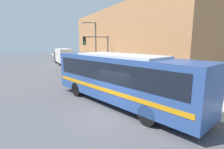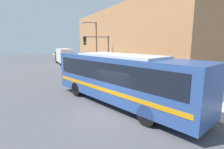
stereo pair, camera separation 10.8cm
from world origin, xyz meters
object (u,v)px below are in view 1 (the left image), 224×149
(city_bus, at_px, (119,76))
(fire_hydrant, at_px, (136,81))
(parking_meter, at_px, (119,70))
(street_lamp, at_px, (94,42))
(delivery_truck, at_px, (63,56))
(traffic_light_pole, at_px, (99,48))

(city_bus, bearing_deg, fire_hydrant, 27.06)
(parking_meter, bearing_deg, city_bus, -119.13)
(city_bus, bearing_deg, street_lamp, 59.80)
(delivery_truck, xyz_separation_m, parking_meter, (2.53, -17.00, -0.52))
(traffic_light_pole, relative_size, parking_meter, 3.39)
(city_bus, distance_m, fire_hydrant, 5.33)
(parking_meter, bearing_deg, street_lamp, 90.26)
(city_bus, bearing_deg, delivery_truck, 71.72)
(city_bus, xyz_separation_m, traffic_light_pole, (2.76, 9.87, 1.47))
(delivery_truck, bearing_deg, city_bus, -93.06)
(traffic_light_pole, bearing_deg, street_lamp, 76.54)
(parking_meter, xyz_separation_m, street_lamp, (-0.03, 7.26, 3.07))
(fire_hydrant, bearing_deg, delivery_truck, 97.07)
(traffic_light_pole, bearing_deg, delivery_truck, 96.09)
(delivery_truck, height_order, parking_meter, delivery_truck)
(fire_hydrant, bearing_deg, parking_meter, 90.00)
(traffic_light_pole, bearing_deg, fire_hydrant, -80.81)
(traffic_light_pole, bearing_deg, parking_meter, -71.22)
(delivery_truck, distance_m, fire_hydrant, 20.55)
(fire_hydrant, distance_m, traffic_light_pole, 7.12)
(street_lamp, bearing_deg, traffic_light_pole, -103.46)
(city_bus, xyz_separation_m, delivery_truck, (1.27, 23.82, -0.36))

